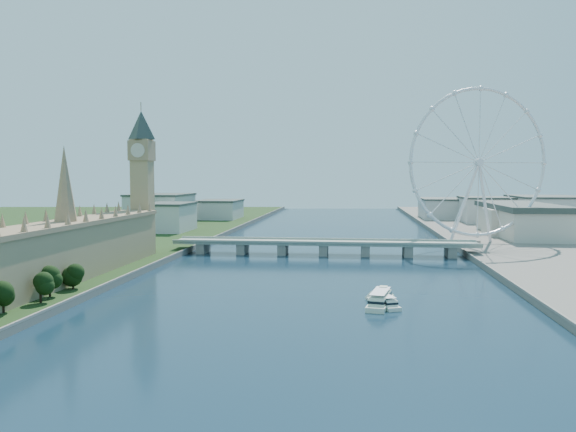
# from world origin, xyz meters

# --- Properties ---
(parliament_range) EXTENTS (24.00, 200.00, 70.00)m
(parliament_range) POSITION_xyz_m (-128.00, 170.00, 18.48)
(parliament_range) COLOR tan
(parliament_range) RESTS_ON ground
(big_ben) EXTENTS (20.02, 20.02, 110.00)m
(big_ben) POSITION_xyz_m (-128.00, 278.00, 66.57)
(big_ben) COLOR tan
(big_ben) RESTS_ON ground
(westminster_bridge) EXTENTS (220.00, 22.00, 9.50)m
(westminster_bridge) POSITION_xyz_m (0.00, 300.00, 6.63)
(westminster_bridge) COLOR gray
(westminster_bridge) RESTS_ON ground
(london_eye) EXTENTS (113.60, 39.12, 124.30)m
(london_eye) POSITION_xyz_m (119.98, 355.08, 67.52)
(london_eye) COLOR silver
(london_eye) RESTS_ON ground
(county_hall) EXTENTS (54.00, 144.00, 35.00)m
(county_hall) POSITION_xyz_m (175.00, 430.00, 0.00)
(county_hall) COLOR beige
(county_hall) RESTS_ON ground
(city_skyline) EXTENTS (505.00, 280.00, 32.00)m
(city_skyline) POSITION_xyz_m (39.22, 560.08, 16.96)
(city_skyline) COLOR beige
(city_skyline) RESTS_ON ground
(tour_boat_near) EXTENTS (15.73, 26.30, 5.65)m
(tour_boat_near) POSITION_xyz_m (34.51, 139.38, 0.00)
(tour_boat_near) COLOR silver
(tour_boat_near) RESTS_ON ground
(tour_boat_far) EXTENTS (14.74, 33.52, 7.21)m
(tour_boat_far) POSITION_xyz_m (33.03, 139.54, 0.00)
(tour_boat_far) COLOR silver
(tour_boat_far) RESTS_ON ground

